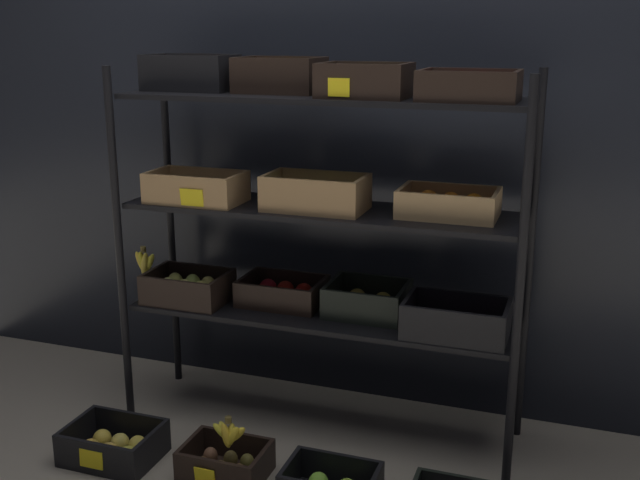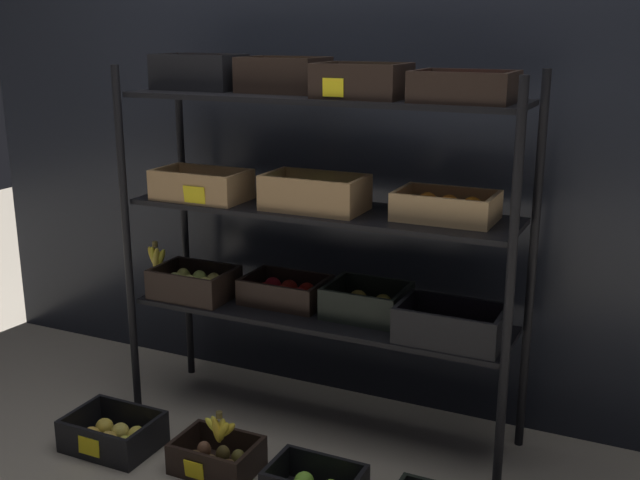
{
  "view_description": "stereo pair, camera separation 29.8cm",
  "coord_description": "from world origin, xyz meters",
  "px_view_note": "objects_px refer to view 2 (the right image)",
  "views": [
    {
      "loc": [
        0.95,
        -2.72,
        1.59
      ],
      "look_at": [
        0.0,
        0.0,
        0.8
      ],
      "focal_mm": 43.3,
      "sensor_mm": 36.0,
      "label": 1
    },
    {
      "loc": [
        1.23,
        -2.6,
        1.59
      ],
      "look_at": [
        0.0,
        0.0,
        0.8
      ],
      "focal_mm": 43.3,
      "sensor_mm": 36.0,
      "label": 2
    }
  ],
  "objects_px": {
    "crate_ground_apple_gold": "(114,435)",
    "crate_ground_kiwi": "(217,458)",
    "display_rack": "(318,207)",
    "banana_bunch_loose": "(220,429)"
  },
  "relations": [
    {
      "from": "display_rack",
      "to": "crate_ground_kiwi",
      "type": "xyz_separation_m",
      "value": [
        -0.2,
        -0.46,
        -0.89
      ]
    },
    {
      "from": "crate_ground_kiwi",
      "to": "banana_bunch_loose",
      "type": "relative_size",
      "value": 2.11
    },
    {
      "from": "crate_ground_apple_gold",
      "to": "crate_ground_kiwi",
      "type": "height_order",
      "value": "crate_ground_apple_gold"
    },
    {
      "from": "crate_ground_kiwi",
      "to": "crate_ground_apple_gold",
      "type": "bearing_deg",
      "value": -175.64
    },
    {
      "from": "banana_bunch_loose",
      "to": "display_rack",
      "type": "bearing_deg",
      "value": 68.65
    },
    {
      "from": "display_rack",
      "to": "crate_ground_kiwi",
      "type": "distance_m",
      "value": 1.02
    },
    {
      "from": "crate_ground_apple_gold",
      "to": "banana_bunch_loose",
      "type": "bearing_deg",
      "value": 4.05
    },
    {
      "from": "crate_ground_apple_gold",
      "to": "display_rack",
      "type": "bearing_deg",
      "value": 37.08
    },
    {
      "from": "display_rack",
      "to": "crate_ground_apple_gold",
      "type": "distance_m",
      "value": 1.2
    },
    {
      "from": "display_rack",
      "to": "banana_bunch_loose",
      "type": "bearing_deg",
      "value": -111.35
    }
  ]
}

